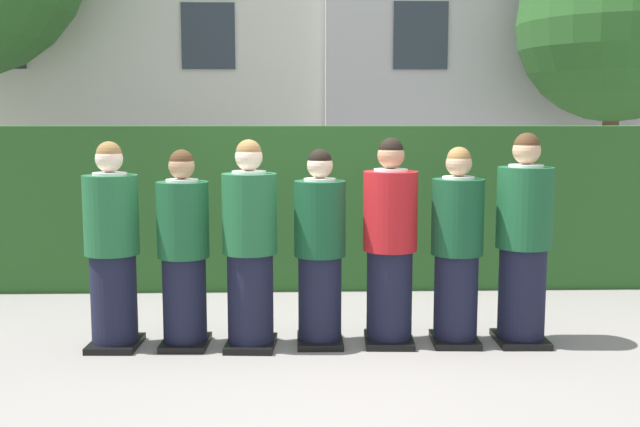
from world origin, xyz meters
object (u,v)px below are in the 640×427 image
student_front_row_3 (320,253)px  student_in_red_blazer (390,247)px  student_front_row_0 (112,251)px  student_front_row_1 (184,254)px  student_front_row_2 (250,250)px  student_front_row_6 (523,244)px  student_front_row_5 (457,251)px

student_front_row_3 → student_in_red_blazer: student_in_red_blazer is taller
student_front_row_0 → student_front_row_1: bearing=0.9°
student_front_row_2 → student_front_row_6: student_front_row_6 is taller
student_front_row_1 → student_front_row_6: 2.67m
student_in_red_blazer → student_front_row_5: bearing=-1.6°
student_front_row_3 → student_in_red_blazer: size_ratio=0.95×
student_front_row_3 → student_front_row_6: (1.61, -0.01, 0.06)m
student_front_row_0 → student_front_row_2: (1.06, -0.04, 0.01)m
student_in_red_blazer → student_front_row_6: 1.06m
student_front_row_1 → student_front_row_2: (0.52, -0.05, 0.04)m
student_front_row_1 → student_front_row_3: size_ratio=1.00×
student_front_row_0 → student_front_row_6: (3.21, 0.01, 0.03)m
student_front_row_2 → student_front_row_3: 0.55m
student_front_row_6 → student_front_row_1: bearing=-179.9°
student_front_row_1 → student_in_red_blazer: (1.61, 0.02, 0.04)m
student_in_red_blazer → student_front_row_6: bearing=-0.9°
student_front_row_1 → student_front_row_5: size_ratio=0.99×
student_front_row_1 → student_front_row_5: student_front_row_5 is taller
student_front_row_2 → student_front_row_5: 1.62m
student_front_row_0 → student_in_red_blazer: 2.16m
student_front_row_5 → student_front_row_6: bearing=-0.1°
student_front_row_1 → student_front_row_5: bearing=0.1°
student_front_row_2 → student_front_row_3: size_ratio=1.05×
student_front_row_6 → student_front_row_2: bearing=-178.7°
student_front_row_0 → student_front_row_3: bearing=1.0°
student_front_row_0 → student_front_row_6: bearing=0.2°
student_front_row_0 → student_front_row_2: student_front_row_2 is taller
student_front_row_3 → student_front_row_6: 1.61m
student_front_row_0 → student_front_row_1: size_ratio=1.04×
student_front_row_1 → student_in_red_blazer: student_in_red_blazer is taller
student_front_row_2 → student_in_red_blazer: (1.10, 0.07, 0.01)m
student_front_row_6 → student_in_red_blazer: bearing=179.1°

